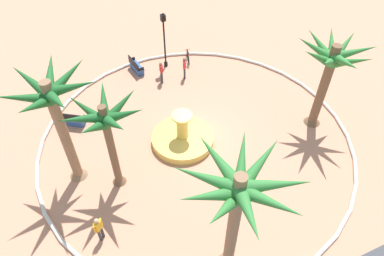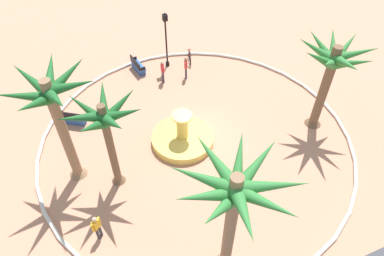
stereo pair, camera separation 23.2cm
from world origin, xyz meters
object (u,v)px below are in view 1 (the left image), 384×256
person_cyclist_photo (184,67)px  bench_east (136,67)px  fountain (183,138)px  palm_tree_mid_plaza (237,197)px  palm_tree_near_fountain (331,65)px  bicycle_red_frame (188,57)px  person_cyclist_helmet (161,71)px  person_pedestrian_stroll (99,228)px  palm_tree_far_side (54,107)px  bench_west (72,120)px  lamppost (164,36)px  palm_tree_by_curb (106,124)px

person_cyclist_photo → bench_east: bearing=-36.5°
fountain → palm_tree_mid_plaza: palm_tree_mid_plaza is taller
palm_tree_near_fountain → bicycle_red_frame: size_ratio=3.47×
person_cyclist_helmet → person_pedestrian_stroll: size_ratio=1.05×
person_pedestrian_stroll → person_cyclist_helmet: bearing=-123.4°
person_pedestrian_stroll → palm_tree_far_side: bearing=-86.0°
palm_tree_near_fountain → bench_west: palm_tree_near_fountain is taller
bench_east → lamppost: size_ratio=0.39×
fountain → bench_west: bearing=-35.5°
palm_tree_by_curb → person_cyclist_photo: 10.31m
person_cyclist_helmet → palm_tree_near_fountain: bearing=133.4°
palm_tree_near_fountain → palm_tree_mid_plaza: palm_tree_mid_plaza is taller
palm_tree_by_curb → bicycle_red_frame: size_ratio=3.37×
palm_tree_near_fountain → lamppost: palm_tree_near_fountain is taller
palm_tree_near_fountain → person_pedestrian_stroll: (13.79, 2.51, -3.40)m
bench_east → person_cyclist_photo: person_cyclist_photo is taller
fountain → palm_tree_by_curb: 5.97m
fountain → bench_west: (5.67, -4.05, 0.04)m
bicycle_red_frame → person_cyclist_photo: (1.04, 1.82, 0.57)m
palm_tree_near_fountain → lamppost: size_ratio=1.36×
palm_tree_far_side → bench_east: palm_tree_far_side is taller
bench_east → person_pedestrian_stroll: (5.38, 12.04, 0.56)m
bench_east → person_cyclist_helmet: person_cyclist_helmet is taller
fountain → lamppost: 8.15m
palm_tree_near_fountain → bench_east: 13.32m
bench_west → fountain: bearing=144.5°
lamppost → bicycle_red_frame: size_ratio=2.55×
lamppost → bicycle_red_frame: (-1.75, 0.12, -2.09)m
bench_west → bicycle_red_frame: bearing=-159.3°
palm_tree_far_side → palm_tree_by_curb: bearing=145.1°
lamppost → person_cyclist_helmet: 2.51m
palm_tree_mid_plaza → person_cyclist_helmet: palm_tree_mid_plaza is taller
fountain → bicycle_red_frame: bearing=-115.2°
person_cyclist_photo → person_pedestrian_stroll: size_ratio=1.05×
bench_east → bench_west: bearing=35.9°
palm_tree_mid_plaza → bench_west: bearing=-68.0°
bench_west → person_cyclist_helmet: person_cyclist_helmet is taller
fountain → bicycle_red_frame: size_ratio=2.19×
palm_tree_far_side → lamppost: (-7.87, -7.71, -2.46)m
fountain → person_cyclist_photo: size_ratio=2.13×
palm_tree_by_curb → palm_tree_mid_plaza: (-3.21, 6.16, 0.78)m
palm_tree_far_side → person_cyclist_photo: (-8.57, -5.77, -3.98)m
palm_tree_mid_plaza → bench_east: (-0.58, -15.40, -4.76)m
palm_tree_near_fountain → person_pedestrian_stroll: palm_tree_near_fountain is taller
lamppost → person_cyclist_helmet: size_ratio=2.48×
person_cyclist_helmet → fountain: bearing=81.8°
palm_tree_far_side → person_pedestrian_stroll: size_ratio=4.07×
bench_west → bench_east: bearing=-144.1°
palm_tree_far_side → bench_west: 6.17m
fountain → bench_east: 7.87m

